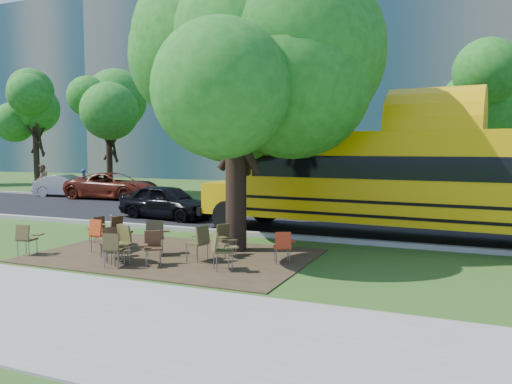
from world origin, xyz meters
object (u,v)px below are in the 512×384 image
at_px(pedestrian_a, 84,181).
at_px(pedestrian_b, 42,179).
at_px(chair_10, 120,229).
at_px(chair_4, 114,247).
at_px(bg_car_red, 113,186).
at_px(chair_3, 120,240).
at_px(school_bus, 430,179).
at_px(chair_5, 152,245).
at_px(chair_2, 110,239).
at_px(chair_13, 283,244).
at_px(chair_14, 118,240).
at_px(black_car, 167,202).
at_px(chair_6, 200,240).
at_px(main_tree, 236,62).
at_px(chair_9, 108,227).
at_px(chair_1, 100,232).
at_px(chair_11, 156,234).
at_px(bg_car_silver, 67,186).
at_px(chair_8, 98,226).
at_px(chair_0, 27,237).
at_px(chair_12, 225,237).
at_px(chair_7, 221,247).

height_order(pedestrian_a, pedestrian_b, pedestrian_b).
distance_m(chair_10, pedestrian_b, 20.05).
xyz_separation_m(chair_4, bg_car_red, (-10.45, 12.94, 0.21)).
xyz_separation_m(chair_3, chair_4, (0.15, -0.39, -0.07)).
xyz_separation_m(school_bus, chair_5, (-5.77, -5.78, -1.37)).
height_order(chair_2, chair_13, chair_2).
bearing_deg(pedestrian_a, chair_13, -138.28).
xyz_separation_m(chair_14, black_car, (-3.08, 6.89, 0.12)).
xyz_separation_m(chair_6, pedestrian_b, (-18.58, 13.03, 0.34)).
distance_m(main_tree, black_car, 8.14).
xyz_separation_m(chair_3, black_car, (-3.27, 7.06, 0.09)).
distance_m(chair_3, black_car, 7.78).
distance_m(chair_9, chair_13, 5.44).
xyz_separation_m(chair_3, pedestrian_a, (-14.06, 14.49, 0.18)).
relative_size(main_tree, chair_3, 9.02).
bearing_deg(chair_10, main_tree, 114.80).
relative_size(main_tree, chair_9, 9.81).
bearing_deg(chair_1, chair_10, 90.65).
bearing_deg(chair_9, pedestrian_b, 8.17).
bearing_deg(chair_6, school_bus, -31.37).
bearing_deg(bg_car_red, main_tree, -132.42).
bearing_deg(chair_14, pedestrian_b, -20.23).
relative_size(chair_9, black_car, 0.22).
bearing_deg(chair_11, chair_3, -138.43).
relative_size(chair_14, bg_car_red, 0.17).
xyz_separation_m(main_tree, pedestrian_b, (-18.82, 11.46, -4.14)).
xyz_separation_m(chair_9, bg_car_silver, (-11.79, 10.82, 0.09)).
xyz_separation_m(main_tree, pedestrian_a, (-15.94, 11.99, -4.26)).
bearing_deg(chair_8, chair_10, -95.16).
relative_size(chair_0, chair_9, 0.94).
xyz_separation_m(chair_9, chair_13, (5.43, -0.28, -0.04)).
bearing_deg(chair_14, black_car, -46.71).
bearing_deg(chair_10, chair_2, 35.74).
xyz_separation_m(chair_10, pedestrian_b, (-15.73, 12.43, 0.34)).
xyz_separation_m(chair_12, bg_car_red, (-12.22, 10.81, 0.21)).
bearing_deg(main_tree, chair_1, -152.16).
bearing_deg(chair_7, pedestrian_a, -168.97).
height_order(main_tree, chair_11, main_tree).
distance_m(school_bus, chair_11, 8.05).
relative_size(chair_3, chair_5, 1.15).
relative_size(chair_4, chair_9, 0.95).
bearing_deg(chair_3, chair_1, -8.90).
xyz_separation_m(chair_4, chair_9, (-1.98, 2.18, 0.03)).
xyz_separation_m(chair_0, pedestrian_b, (-14.13, 14.12, 0.39)).
bearing_deg(pedestrian_a, bg_car_red, -129.20).
distance_m(chair_9, chair_11, 2.21).
height_order(chair_6, chair_13, chair_6).
bearing_deg(black_car, chair_8, -162.48).
bearing_deg(chair_11, bg_car_red, 97.88).
height_order(chair_2, chair_12, chair_12).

